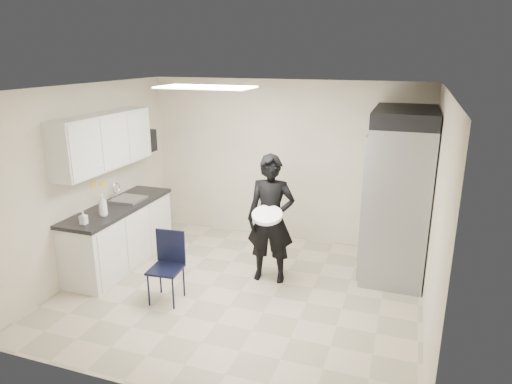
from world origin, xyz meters
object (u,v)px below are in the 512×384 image
at_px(man_tuxedo, 271,219).
at_px(lower_counter, 120,236).
at_px(commercial_fridge, 398,200).
at_px(folding_chair, 166,270).

bearing_deg(man_tuxedo, lower_counter, -179.53).
relative_size(lower_counter, commercial_fridge, 0.90).
bearing_deg(commercial_fridge, lower_counter, -164.12).
xyz_separation_m(commercial_fridge, man_tuxedo, (-1.57, -0.81, -0.18)).
distance_m(commercial_fridge, man_tuxedo, 1.78).
xyz_separation_m(lower_counter, man_tuxedo, (2.21, 0.26, 0.44)).
bearing_deg(lower_counter, man_tuxedo, 6.80).
xyz_separation_m(commercial_fridge, folding_chair, (-2.62, -1.80, -0.62)).
relative_size(lower_counter, man_tuxedo, 1.09).
xyz_separation_m(lower_counter, folding_chair, (1.16, -0.72, -0.00)).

